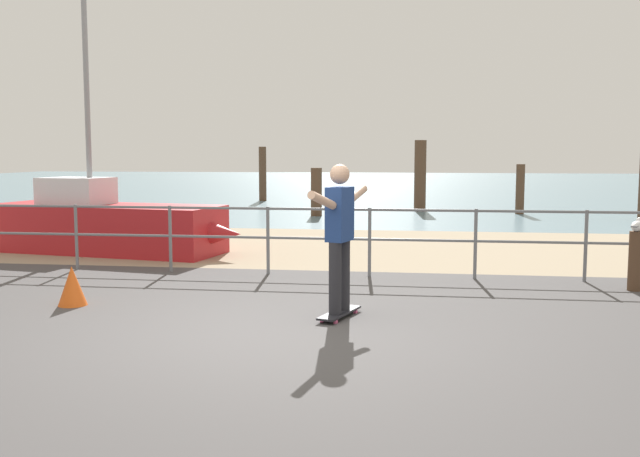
% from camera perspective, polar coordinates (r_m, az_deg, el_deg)
% --- Properties ---
extents(ground_plane, '(24.00, 10.00, 0.04)m').
position_cam_1_polar(ground_plane, '(6.42, -7.23, -10.80)').
color(ground_plane, '#474444').
rests_on(ground_plane, ground).
extents(beach_strip, '(24.00, 6.00, 0.04)m').
position_cam_1_polar(beach_strip, '(14.14, 1.32, -1.48)').
color(beach_strip, tan).
rests_on(beach_strip, ground).
extents(sea_surface, '(72.00, 50.00, 0.04)m').
position_cam_1_polar(sea_surface, '(42.00, 5.80, 3.50)').
color(sea_surface, slate).
rests_on(sea_surface, ground).
extents(railing_fence, '(12.40, 0.05, 1.05)m').
position_cam_1_polar(railing_fence, '(10.83, -4.19, -0.11)').
color(railing_fence, slate).
rests_on(railing_fence, ground).
extents(sailboat, '(5.06, 2.13, 5.44)m').
position_cam_1_polar(sailboat, '(13.73, -16.25, 0.25)').
color(sailboat, '#B21E23').
rests_on(sailboat, ground).
extents(skateboard, '(0.43, 0.82, 0.08)m').
position_cam_1_polar(skateboard, '(8.05, 1.56, -6.78)').
color(skateboard, black).
rests_on(skateboard, ground).
extents(skateboarder, '(0.52, 1.41, 1.65)m').
position_cam_1_polar(skateboarder, '(7.90, 1.58, -0.04)').
color(skateboarder, '#26262B').
rests_on(skateboarder, skateboard).
extents(bollard_short, '(0.18, 0.18, 0.82)m').
position_cam_1_polar(bollard_short, '(10.42, 23.89, -2.45)').
color(bollard_short, '#513826').
rests_on(bollard_short, ground).
extents(seagull, '(0.26, 0.46, 0.18)m').
position_cam_1_polar(seagull, '(10.38, 24.02, 0.22)').
color(seagull, white).
rests_on(seagull, bollard_short).
extents(groyne_post_0, '(0.28, 0.28, 2.09)m').
position_cam_1_polar(groyne_post_0, '(27.47, -4.61, 4.35)').
color(groyne_post_0, '#513826').
rests_on(groyne_post_0, ground).
extents(groyne_post_1, '(0.32, 0.32, 1.42)m').
position_cam_1_polar(groyne_post_1, '(20.83, -0.29, 2.91)').
color(groyne_post_1, '#513826').
rests_on(groyne_post_1, ground).
extents(groyne_post_2, '(0.37, 0.37, 2.26)m').
position_cam_1_polar(groyne_post_2, '(22.97, 8.01, 4.19)').
color(groyne_post_2, '#513826').
rests_on(groyne_post_2, ground).
extents(groyne_post_3, '(0.26, 0.26, 1.52)m').
position_cam_1_polar(groyne_post_3, '(22.35, 15.70, 3.03)').
color(groyne_post_3, '#513826').
rests_on(groyne_post_3, ground).
extents(traffic_cone, '(0.36, 0.36, 0.50)m').
position_cam_1_polar(traffic_cone, '(9.14, -19.19, -4.40)').
color(traffic_cone, '#E55919').
rests_on(traffic_cone, ground).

